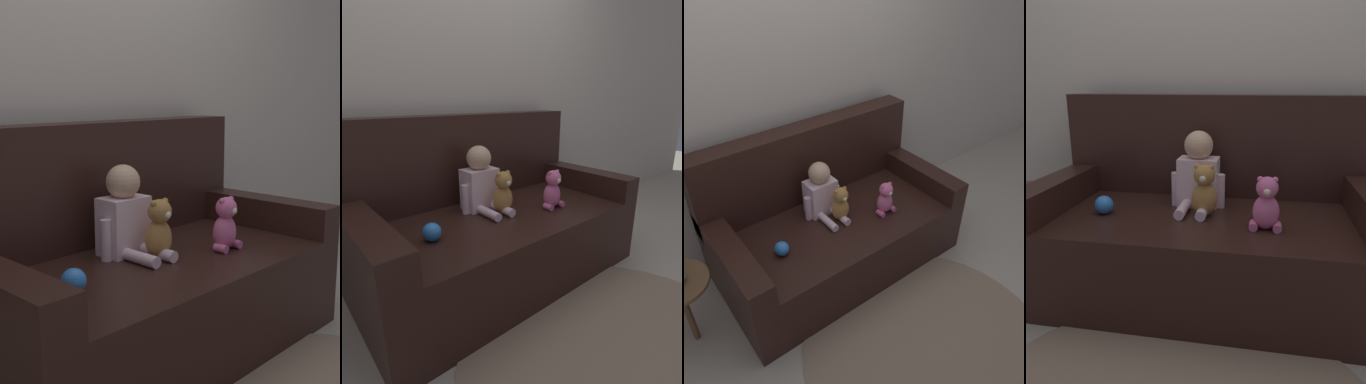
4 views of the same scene
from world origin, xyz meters
The scene contains 8 objects.
ground_plane centered at (0.00, 0.00, 0.00)m, with size 12.00×12.00×0.00m, color #B7AD99.
wall_back centered at (0.00, 0.54, 1.30)m, with size 8.00×0.05×2.60m.
couch centered at (0.00, 0.07, 0.34)m, with size 1.76×0.92×1.03m.
person_baby centered at (-0.06, 0.11, 0.62)m, with size 0.29×0.34×0.41m.
teddy_bear_brown centered at (0.00, -0.04, 0.58)m, with size 0.13×0.12×0.27m.
plush_toy_side centered at (0.30, -0.17, 0.57)m, with size 0.15×0.11×0.25m.
toy_ball centered at (-0.51, -0.11, 0.50)m, with size 0.09×0.09×0.09m.
floor_rug centered at (0.01, -0.95, 0.01)m, with size 1.58×1.58×0.01m.
Camera 2 is at (-1.09, -1.41, 1.14)m, focal length 28.00 mm.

